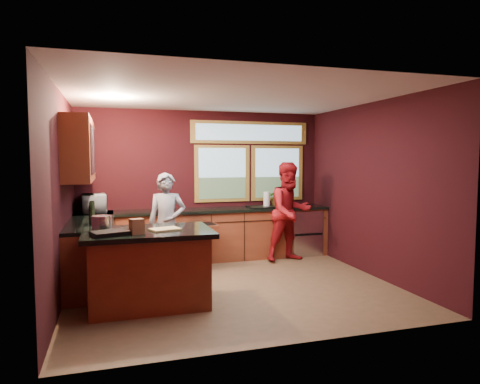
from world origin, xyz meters
name	(u,v)px	position (x,y,z in m)	size (l,w,h in m)	color
floor	(233,287)	(0.00, 0.00, 0.00)	(4.50, 4.50, 0.00)	brown
room_shell	(187,161)	(-0.60, 0.32, 1.80)	(4.52, 4.02, 2.71)	black
back_counter	(218,234)	(0.20, 1.70, 0.46)	(4.50, 0.64, 0.93)	maroon
left_counter	(91,251)	(-1.95, 0.85, 0.47)	(0.64, 2.30, 0.93)	maroon
island	(149,267)	(-1.21, -0.43, 0.48)	(1.55, 1.05, 0.95)	maroon
person_grey	(167,224)	(-0.82, 0.91, 0.80)	(0.59, 0.38, 1.61)	slate
person_red	(290,212)	(1.40, 1.23, 0.88)	(0.86, 0.67, 1.77)	maroon
microwave	(94,203)	(-1.92, 1.70, 1.08)	(0.56, 0.38, 0.31)	#999999
potted_plant	(276,197)	(1.34, 1.75, 1.10)	(0.30, 0.26, 0.33)	#999999
paper_towel	(267,199)	(1.13, 1.70, 1.07)	(0.12, 0.12, 0.28)	silver
cutting_board	(165,229)	(-1.01, -0.48, 0.95)	(0.35, 0.25, 0.02)	tan
stock_pot	(102,223)	(-1.76, -0.28, 1.03)	(0.24, 0.24, 0.18)	#A9A8AD
paper_bag	(137,226)	(-1.36, -0.68, 1.03)	(0.15, 0.12, 0.18)	brown
black_tray	(110,233)	(-1.66, -0.68, 0.97)	(0.40, 0.28, 0.05)	black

